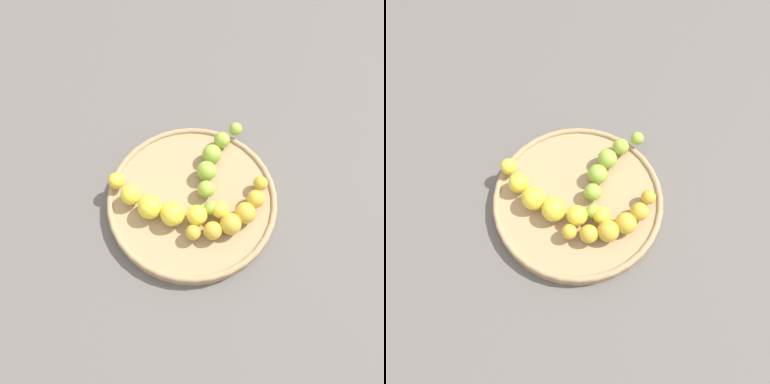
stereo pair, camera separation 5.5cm
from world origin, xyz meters
The scene contains 5 objects.
ground_plane centered at (0.00, 0.00, 0.00)m, with size 2.40×2.40×0.00m, color #56514C.
fruit_bowl centered at (0.00, 0.00, 0.01)m, with size 0.26×0.26×0.02m.
banana_yellow centered at (-0.03, 0.04, 0.04)m, with size 0.07×0.19×0.04m.
banana_spotted centered at (-0.03, -0.07, 0.04)m, with size 0.12×0.11×0.03m.
banana_green centered at (0.06, -0.02, 0.03)m, with size 0.17×0.06×0.03m.
Camera 2 is at (-0.23, -0.10, 0.53)m, focal length 34.53 mm.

